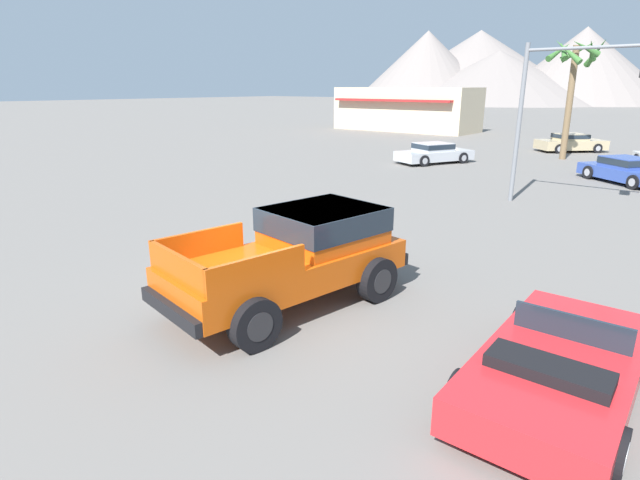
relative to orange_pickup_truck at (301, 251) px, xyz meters
The scene contains 10 objects.
ground_plane 1.11m from the orange_pickup_truck, 143.67° to the right, with size 320.00×320.00×0.00m, color slate.
orange_pickup_truck is the anchor object (origin of this frame).
red_convertible_car 4.96m from the orange_pickup_truck, ahead, with size 2.08×4.12×1.08m.
parked_car_tan 29.46m from the orange_pickup_truck, 94.66° to the left, with size 4.25×4.29×1.17m.
parked_car_silver 20.11m from the orange_pickup_truck, 110.09° to the left, with size 3.38×4.68×1.12m.
parked_car_blue 19.00m from the orange_pickup_truck, 82.20° to the left, with size 4.37×3.90×1.14m.
traffic_light_main 12.35m from the orange_pickup_truck, 82.41° to the left, with size 4.26×0.38×5.59m.
palm_tree_tall 25.56m from the orange_pickup_truck, 94.01° to the left, with size 3.10×2.91×6.78m.
storefront_building 41.81m from the orange_pickup_truck, 117.76° to the left, with size 13.72×5.89×4.05m.
distant_mountain_range 136.29m from the orange_pickup_truck, 110.20° to the left, with size 77.83×66.51×18.70m.
Camera 1 is at (6.55, -6.68, 4.14)m, focal length 28.00 mm.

